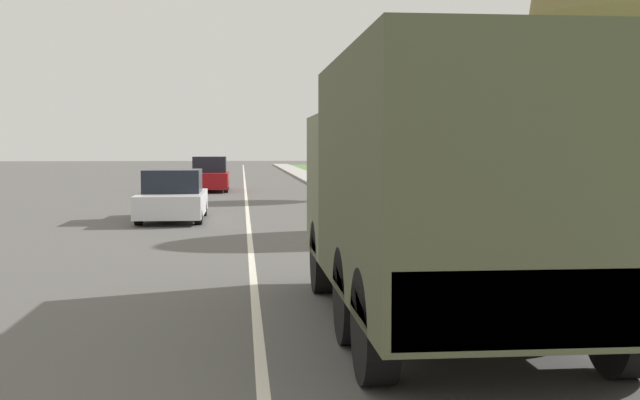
{
  "coord_description": "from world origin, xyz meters",
  "views": [
    {
      "loc": [
        -0.17,
        1.88,
        2.1
      ],
      "look_at": [
        0.85,
        12.36,
        1.41
      ],
      "focal_mm": 45.0,
      "sensor_mm": 36.0,
      "label": 1
    }
  ],
  "objects": [
    {
      "name": "grass_strip_right",
      "position": [
        8.9,
        40.0,
        0.01
      ],
      "size": [
        7.0,
        120.0,
        0.02
      ],
      "color": "#56843D",
      "rests_on": "ground"
    },
    {
      "name": "lane_centre_stripe",
      "position": [
        0.0,
        40.0,
        0.0
      ],
      "size": [
        0.12,
        120.0,
        0.0
      ],
      "color": "silver",
      "rests_on": "ground"
    },
    {
      "name": "ground_plane",
      "position": [
        0.0,
        40.0,
        0.0
      ],
      "size": [
        180.0,
        180.0,
        0.0
      ],
      "primitive_type": "plane",
      "color": "#565451"
    },
    {
      "name": "tree_far_right",
      "position": [
        7.97,
        35.37,
        5.7
      ],
      "size": [
        3.21,
        3.21,
        7.34
      ],
      "color": "#4C3D2D",
      "rests_on": "grass_strip_right"
    },
    {
      "name": "tree_mid_right",
      "position": [
        9.56,
        23.01,
        5.62
      ],
      "size": [
        3.85,
        3.85,
        7.55
      ],
      "color": "brown",
      "rests_on": "grass_strip_right"
    },
    {
      "name": "car_nearest_ahead",
      "position": [
        -2.16,
        25.33,
        0.66
      ],
      "size": [
        1.81,
        4.38,
        1.47
      ],
      "color": "silver",
      "rests_on": "ground"
    },
    {
      "name": "sidewalk_right",
      "position": [
        4.5,
        40.0,
        0.06
      ],
      "size": [
        1.8,
        120.0,
        0.12
      ],
      "color": "#ADAAA3",
      "rests_on": "ground"
    },
    {
      "name": "car_second_ahead",
      "position": [
        -1.71,
        40.92,
        0.75
      ],
      "size": [
        1.78,
        4.64,
        1.67
      ],
      "color": "maroon",
      "rests_on": "ground"
    },
    {
      "name": "military_truck",
      "position": [
        2.13,
        10.84,
        1.69
      ],
      "size": [
        2.57,
        6.83,
        3.06
      ],
      "color": "#606647",
      "rests_on": "ground"
    }
  ]
}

